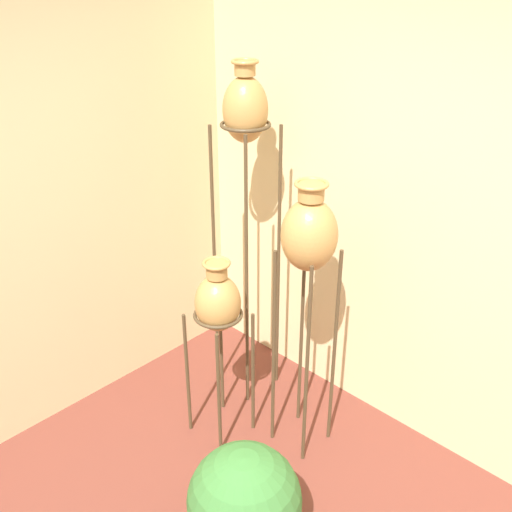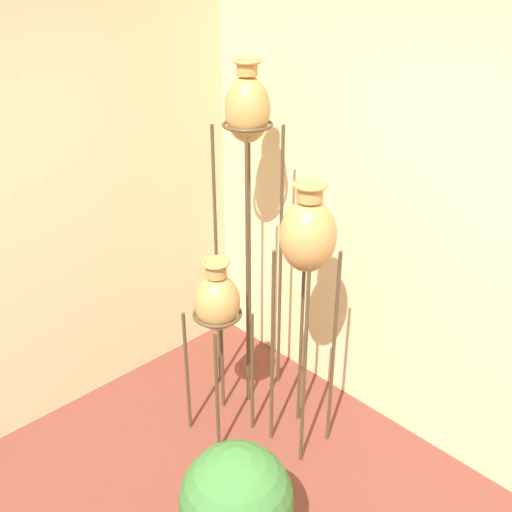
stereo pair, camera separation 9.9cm
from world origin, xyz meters
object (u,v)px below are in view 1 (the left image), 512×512
at_px(vase_stand_short, 218,306).
at_px(potted_plant, 245,507).
at_px(vase_stand_tall, 245,127).
at_px(vase_stand_medium, 309,241).

height_order(vase_stand_short, potted_plant, vase_stand_short).
distance_m(vase_stand_short, potted_plant, 1.02).
relative_size(vase_stand_tall, potted_plant, 3.07).
relative_size(vase_stand_tall, vase_stand_medium, 1.30).
xyz_separation_m(vase_stand_tall, vase_stand_medium, (-0.15, -0.59, -0.43)).
relative_size(vase_stand_medium, potted_plant, 2.37).
bearing_deg(potted_plant, vase_stand_medium, 23.14).
bearing_deg(vase_stand_tall, vase_stand_medium, -104.55).
height_order(vase_stand_tall, vase_stand_medium, vase_stand_tall).
bearing_deg(vase_stand_medium, vase_stand_short, 124.99).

